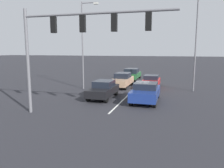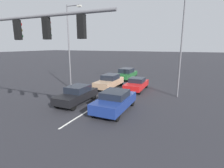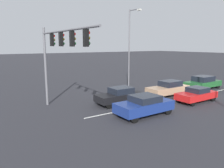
# 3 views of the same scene
# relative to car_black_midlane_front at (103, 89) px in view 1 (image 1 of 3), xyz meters

# --- Properties ---
(ground_plane) EXTENTS (240.00, 240.00, 0.00)m
(ground_plane) POSITION_rel_car_black_midlane_front_xyz_m (-1.78, -7.69, -0.75)
(ground_plane) COLOR #28282D
(lane_stripe_left_divider) EXTENTS (0.12, 18.06, 0.01)m
(lane_stripe_left_divider) POSITION_rel_car_black_midlane_front_xyz_m (-1.78, -4.66, -0.75)
(lane_stripe_left_divider) COLOR silver
(lane_stripe_left_divider) RESTS_ON ground_plane
(car_black_midlane_front) EXTENTS (1.72, 4.22, 1.46)m
(car_black_midlane_front) POSITION_rel_car_black_midlane_front_xyz_m (0.00, 0.00, 0.00)
(car_black_midlane_front) COLOR black
(car_black_midlane_front) RESTS_ON ground_plane
(car_navy_leftlane_front) EXTENTS (1.94, 4.37, 1.51)m
(car_navy_leftlane_front) POSITION_rel_car_black_midlane_front_xyz_m (-3.59, 0.36, 0.03)
(car_navy_leftlane_front) COLOR navy
(car_navy_leftlane_front) RESTS_ON ground_plane
(car_red_leftlane_second) EXTENTS (1.71, 4.08, 1.34)m
(car_red_leftlane_second) POSITION_rel_car_black_midlane_front_xyz_m (-3.33, -6.21, -0.07)
(car_red_leftlane_second) COLOR red
(car_red_leftlane_second) RESTS_ON ground_plane
(car_tan_midlane_second) EXTENTS (1.75, 4.68, 1.52)m
(car_tan_midlane_second) POSITION_rel_car_black_midlane_front_xyz_m (-0.22, -5.97, 0.01)
(car_tan_midlane_second) COLOR tan
(car_tan_midlane_second) RESTS_ON ground_plane
(car_darkgreen_midlane_third) EXTENTS (1.93, 4.80, 1.53)m
(car_darkgreen_midlane_third) POSITION_rel_car_black_midlane_front_xyz_m (-0.10, -11.95, 0.02)
(car_darkgreen_midlane_third) COLOR #1E5928
(car_darkgreen_midlane_third) RESTS_ON ground_plane
(traffic_signal_gantry) EXTENTS (9.14, 0.37, 6.51)m
(traffic_signal_gantry) POSITION_rel_car_black_midlane_front_xyz_m (0.09, 5.35, 4.13)
(traffic_signal_gantry) COLOR slate
(traffic_signal_gantry) RESTS_ON ground_plane
(street_lamp_right_shoulder) EXTENTS (1.79, 0.24, 8.74)m
(street_lamp_right_shoulder) POSITION_rel_car_black_midlane_front_xyz_m (3.26, -3.69, 4.23)
(street_lamp_right_shoulder) COLOR slate
(street_lamp_right_shoulder) RESTS_ON ground_plane
(street_lamp_left_shoulder) EXTENTS (1.66, 0.24, 9.25)m
(street_lamp_left_shoulder) POSITION_rel_car_black_midlane_front_xyz_m (-7.40, -5.38, 4.46)
(street_lamp_left_shoulder) COLOR slate
(street_lamp_left_shoulder) RESTS_ON ground_plane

